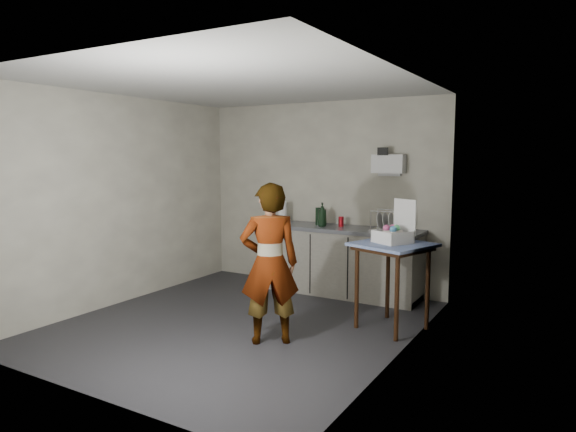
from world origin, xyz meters
The scene contains 15 objects.
ground centered at (0.00, 0.00, 0.00)m, with size 4.00×4.00×0.00m, color #27262B.
wall_back centered at (0.00, 1.99, 1.30)m, with size 3.60×0.02×2.60m, color #B2AD9B.
wall_right centered at (1.79, 0.00, 1.30)m, with size 0.02×4.00×2.60m, color #B2AD9B.
wall_left centered at (-1.79, 0.00, 1.30)m, with size 0.02×4.00×2.60m, color #B2AD9B.
ceiling centered at (0.00, 0.00, 2.60)m, with size 3.60×4.00×0.01m, color silver.
kitchen_counter centered at (0.40, 1.70, 0.43)m, with size 2.24×0.62×0.91m.
wall_shelf centered at (1.00, 1.92, 1.75)m, with size 0.42×0.18×0.37m.
side_table centered at (1.50, 0.69, 0.81)m, with size 0.92×0.92×0.93m.
standing_man centered at (0.58, -0.31, 0.80)m, with size 0.58×0.38×1.60m, color #B2A593.
soap_bottle centered at (0.19, 1.64, 1.07)m, with size 0.12×0.12×0.32m, color black.
soda_can centered at (0.41, 1.76, 0.98)m, with size 0.07×0.07×0.13m, color red.
dark_bottle centered at (0.08, 1.72, 1.03)m, with size 0.07×0.07×0.24m, color black.
paper_towel centered at (-0.44, 1.65, 1.06)m, with size 0.17×0.17×0.31m.
dish_rack centered at (1.08, 1.67, 0.97)m, with size 0.38×0.29×0.27m.
bakery_box centered at (1.50, 0.73, 1.04)m, with size 0.45×0.45×0.46m.
Camera 1 is at (3.24, -4.49, 1.85)m, focal length 32.00 mm.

